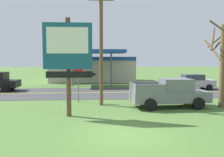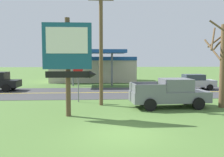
{
  "view_description": "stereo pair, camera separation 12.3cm",
  "coord_description": "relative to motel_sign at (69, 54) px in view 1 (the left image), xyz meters",
  "views": [
    {
      "loc": [
        -1.22,
        -10.2,
        3.28
      ],
      "look_at": [
        0.0,
        8.0,
        1.8
      ],
      "focal_mm": 38.44,
      "sensor_mm": 36.0,
      "label": 1
    },
    {
      "loc": [
        -1.09,
        -10.21,
        3.28
      ],
      "look_at": [
        0.0,
        8.0,
        1.8
      ],
      "focal_mm": 38.44,
      "sensor_mm": 36.0,
      "label": 2
    }
  ],
  "objects": [
    {
      "name": "bare_tree",
      "position": [
        10.02,
        2.02,
        -0.49
      ],
      "size": [
        2.21,
        2.29,
        5.79
      ],
      "color": "brown",
      "rests_on": "ground"
    },
    {
      "name": "road_asphalt",
      "position": [
        2.72,
        9.61,
        -3.57
      ],
      "size": [
        140.0,
        8.0,
        0.02
      ],
      "primitive_type": "cube",
      "color": "#3D3D3F",
      "rests_on": "ground"
    },
    {
      "name": "road_centre_line",
      "position": [
        2.72,
        9.61,
        -3.55
      ],
      "size": [
        126.0,
        0.2,
        0.01
      ],
      "primitive_type": "cube",
      "color": "gold",
      "rests_on": "road_asphalt"
    },
    {
      "name": "utility_pole",
      "position": [
        1.88,
        3.33,
        1.07
      ],
      "size": [
        1.95,
        0.26,
        8.68
      ],
      "color": "brown",
      "rests_on": "ground"
    },
    {
      "name": "stop_sign",
      "position": [
        0.15,
        4.65,
        -1.55
      ],
      "size": [
        0.8,
        0.08,
        2.95
      ],
      "color": "slate",
      "rests_on": "ground"
    },
    {
      "name": "ground_plane",
      "position": [
        2.72,
        -3.39,
        -3.58
      ],
      "size": [
        180.0,
        180.0,
        0.0
      ],
      "primitive_type": "plane",
      "color": "#4C7033"
    },
    {
      "name": "car_silver_near_lane",
      "position": [
        12.07,
        11.61,
        -2.75
      ],
      "size": [
        4.2,
        2.0,
        1.64
      ],
      "color": "#A8AAAF",
      "rests_on": "ground"
    },
    {
      "name": "pickup_grey_parked_on_lawn",
      "position": [
        6.54,
        2.27,
        -2.61
      ],
      "size": [
        5.32,
        2.51,
        1.96
      ],
      "color": "slate",
      "rests_on": "ground"
    },
    {
      "name": "motel_sign",
      "position": [
        0.0,
        0.0,
        0.0
      ],
      "size": [
        2.99,
        0.54,
        5.59
      ],
      "color": "brown",
      "rests_on": "ground"
    },
    {
      "name": "gas_station",
      "position": [
        1.0,
        21.61,
        -1.63
      ],
      "size": [
        12.0,
        11.5,
        4.4
      ],
      "color": "beige",
      "rests_on": "ground"
    }
  ]
}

